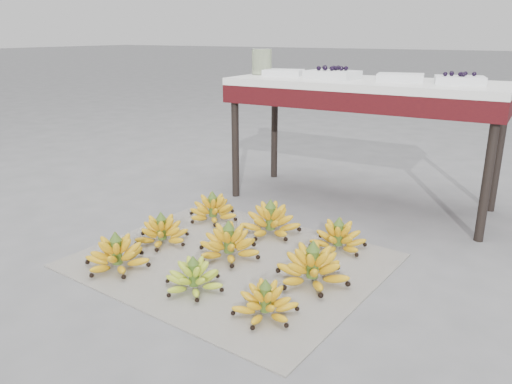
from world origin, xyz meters
The scene contains 17 objects.
ground centered at (0.00, 0.00, 0.00)m, with size 60.00×60.00×0.00m, color #5F5F61.
newspaper_mat centered at (-0.09, -0.06, 0.00)m, with size 1.25×1.05×0.01m, color beige.
bunch_front_left centered at (-0.47, -0.37, 0.06)m, with size 0.28×0.28×0.17m.
bunch_front_center centered at (-0.08, -0.36, 0.06)m, with size 0.27×0.27×0.15m.
bunch_front_right centered at (0.26, -0.39, 0.06)m, with size 0.28×0.28×0.14m.
bunch_mid_left centered at (-0.49, -0.07, 0.06)m, with size 0.31×0.31×0.16m.
bunch_mid_center centered at (-0.12, -0.04, 0.07)m, with size 0.33×0.33×0.18m.
bunch_mid_right centered at (0.30, -0.07, 0.07)m, with size 0.39×0.39×0.18m.
bunch_back_left centered at (-0.45, 0.31, 0.06)m, with size 0.30×0.30×0.16m.
bunch_back_center centered at (-0.09, 0.30, 0.07)m, with size 0.36×0.36×0.18m.
bunch_back_right centered at (0.27, 0.29, 0.06)m, with size 0.35×0.35×0.16m.
vendor_table centered at (0.13, 0.98, 0.64)m, with size 1.50×0.60×0.72m.
tray_far_left centered at (-0.39, 1.00, 0.74)m, with size 0.26×0.21×0.04m.
tray_left centered at (-0.06, 0.96, 0.75)m, with size 0.30×0.23×0.07m.
tray_right centered at (0.31, 1.01, 0.74)m, with size 0.27×0.22×0.04m.
tray_far_right centered at (0.61, 0.99, 0.74)m, with size 0.27×0.22×0.06m.
glass_jar centered at (-0.55, 1.00, 0.80)m, with size 0.12×0.12×0.15m, color beige.
Camera 1 is at (1.02, -1.76, 0.97)m, focal length 35.00 mm.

